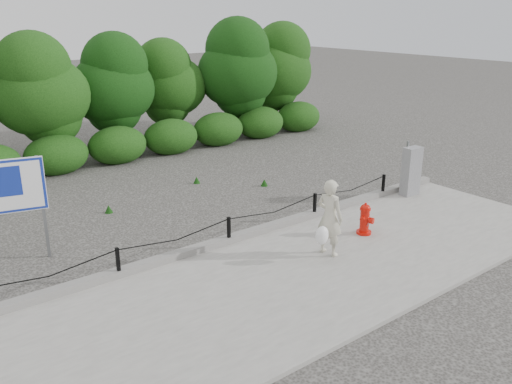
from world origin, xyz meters
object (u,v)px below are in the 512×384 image
at_px(advertising_sign, 9,191).
at_px(utility_cabinet, 411,171).
at_px(pedestrian, 329,219).
at_px(fire_hydrant, 365,219).

bearing_deg(advertising_sign, utility_cabinet, 0.49).
bearing_deg(utility_cabinet, advertising_sign, 169.47).
xyz_separation_m(pedestrian, advertising_sign, (-5.04, 3.63, 0.65)).
height_order(fire_hydrant, advertising_sign, advertising_sign).
bearing_deg(pedestrian, advertising_sign, 42.33).
xyz_separation_m(fire_hydrant, pedestrian, (-1.40, -0.26, 0.43)).
height_order(utility_cabinet, advertising_sign, advertising_sign).
relative_size(pedestrian, utility_cabinet, 1.10).
bearing_deg(fire_hydrant, pedestrian, 169.13).
distance_m(utility_cabinet, advertising_sign, 9.73).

